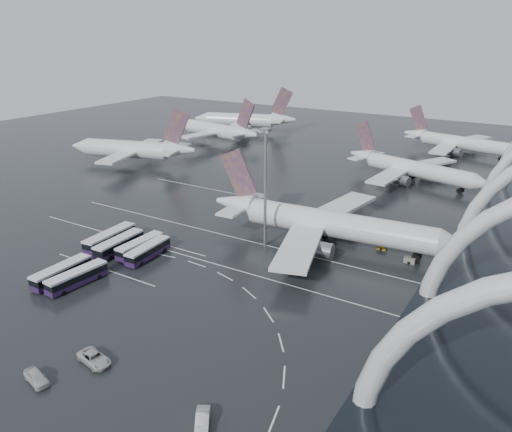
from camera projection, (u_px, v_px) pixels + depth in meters
The scene contains 27 objects.
ground at pixel (244, 267), 103.52m from camera, with size 420.00×420.00×0.00m, color black.
lane_marking_near at pixel (239, 271), 101.93m from camera, with size 120.00×0.25×0.01m, color white.
lane_marking_mid at pixel (273, 247), 113.08m from camera, with size 120.00×0.25×0.01m, color white.
lane_marking_far at pixel (324, 211), 135.39m from camera, with size 120.00×0.25×0.01m, color white.
bus_bay_line_south at pixel (104, 269), 102.60m from camera, with size 28.00×0.25×0.01m, color white.
bus_bay_line_north at pixel (157, 243), 115.35m from camera, with size 28.00×0.25×0.01m, color white.
airliner_main at pixel (326, 224), 112.83m from camera, with size 59.51×52.04×20.15m.
airliner_gate_b at pixel (412, 169), 160.34m from camera, with size 49.29×43.71×17.39m.
airliner_gate_c at pixel (459, 143), 196.62m from camera, with size 49.03×44.50×17.57m.
jet_remote_west at pixel (134, 150), 180.68m from camera, with size 48.53×39.42×21.39m.
jet_remote_mid at pixel (218, 131), 215.78m from camera, with size 47.12×38.11×20.52m.
jet_remote_far at pixel (246, 120), 239.19m from camera, with size 48.99×39.85×21.74m.
bus_row_near_a at pixel (110, 238), 113.01m from camera, with size 3.97×14.06×3.42m.
bus_row_near_b at pixel (119, 244), 110.07m from camera, with size 3.62×13.23×3.22m.
bus_row_near_c at pixel (140, 246), 109.50m from camera, with size 3.00×12.37×3.04m.
bus_row_near_d at pixel (148, 251), 107.11m from camera, with size 3.65×12.39×3.01m.
bus_row_far_a at pixel (61, 272), 97.42m from camera, with size 3.25×12.82×3.14m.
bus_row_far_b at pixel (77, 277), 95.53m from camera, with size 3.76×12.63×3.07m.
van_curve_a at pixel (94, 358), 73.35m from camera, with size 2.76×5.99×1.66m, color #BDBDBD.
van_curve_b at pixel (36, 377), 69.28m from camera, with size 2.02×5.01×1.71m, color #BDBDBD.
van_curve_c at pixel (202, 420), 61.70m from camera, with size 1.69×4.84×1.60m, color #BDBDBD.
floodlight_mast at pixel (265, 174), 107.73m from camera, with size 2.06×2.06×26.90m.
gse_cart_belly_a at pixel (382, 247), 111.78m from camera, with size 2.07×1.22×1.13m, color gold.
gse_cart_belly_b at pixel (401, 242), 114.43m from camera, with size 1.88×1.11×1.02m, color slate.
gse_cart_belly_c at pixel (319, 247), 111.35m from camera, with size 2.36×1.39×1.28m, color gold.
gse_cart_belly_d at pixel (410, 260), 105.13m from camera, with size 2.32×1.37×1.27m, color slate.
gse_cart_belly_e at pixel (386, 226), 123.56m from camera, with size 2.17×1.28×1.18m, color gold.
Camera 1 is at (51.19, -78.04, 46.10)m, focal length 35.00 mm.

